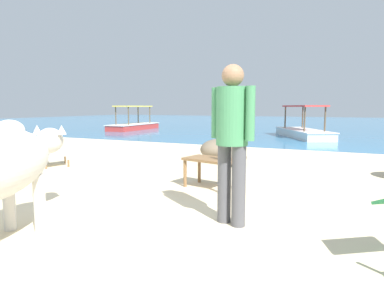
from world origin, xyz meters
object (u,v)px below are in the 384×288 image
boat_red (134,125)px  bottle (220,151)px  boat_white (303,131)px  deck_chair_near (47,148)px  person_standing (232,132)px  low_bench_table (210,163)px

boat_red → bottle: bearing=-142.3°
bottle → boat_red: (-8.73, 10.28, -0.31)m
boat_red → boat_white: bearing=-98.3°
deck_chair_near → person_standing: bearing=-72.3°
deck_chair_near → boat_red: size_ratio=0.25×
low_bench_table → bottle: size_ratio=2.84×
low_bench_table → bottle: bearing=-3.0°
person_standing → boat_white: (-0.46, 10.67, -0.70)m
boat_white → low_bench_table: bearing=150.5°
person_standing → bottle: bearing=-137.4°
bottle → person_standing: 1.44m
deck_chair_near → boat_white: boat_white is taller
low_bench_table → person_standing: 1.62m
bottle → boat_red: size_ratio=0.08×
deck_chair_near → boat_white: 9.93m
boat_red → boat_white: (8.85, -0.87, 0.00)m
deck_chair_near → bottle: bearing=-57.2°
person_standing → boat_white: 10.70m
bottle → boat_red: bearing=130.3°
low_bench_table → bottle: (0.17, -0.05, 0.19)m
low_bench_table → boat_red: 13.34m
bottle → deck_chair_near: bearing=175.7°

